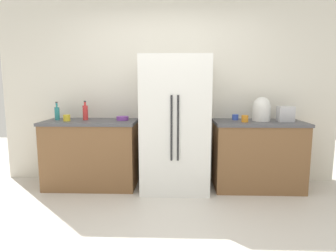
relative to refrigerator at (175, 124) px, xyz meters
name	(u,v)px	position (x,y,z in m)	size (l,w,h in m)	color
ground_plane	(162,239)	(-0.11, -1.32, -0.90)	(9.79, 9.79, 0.00)	beige
kitchen_back_panel	(168,91)	(-0.11, 0.42, 0.44)	(4.90, 0.10, 2.67)	silver
counter_left	(92,153)	(-1.17, 0.05, -0.43)	(1.27, 0.64, 0.93)	brown
counter_right	(257,155)	(1.13, 0.05, -0.43)	(1.20, 0.64, 0.93)	brown
refrigerator	(175,124)	(0.00, 0.00, 0.00)	(0.90, 0.72, 1.79)	white
toaster	(286,114)	(1.48, 0.05, 0.14)	(0.20, 0.15, 0.20)	silver
rice_cooker	(262,109)	(1.18, 0.11, 0.19)	(0.24, 0.24, 0.33)	white
bottle_a	(85,112)	(-1.25, 0.12, 0.14)	(0.07, 0.07, 0.27)	red
bottle_b	(57,113)	(-1.65, 0.11, 0.13)	(0.07, 0.07, 0.25)	teal
cup_a	(67,118)	(-1.47, -0.01, 0.08)	(0.09, 0.09, 0.09)	yellow
cup_b	(245,119)	(0.92, -0.03, 0.08)	(0.09, 0.09, 0.09)	orange
cup_c	(235,117)	(0.84, 0.20, 0.07)	(0.09, 0.09, 0.08)	blue
bowl_a	(123,118)	(-0.73, 0.11, 0.06)	(0.17, 0.17, 0.05)	purple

